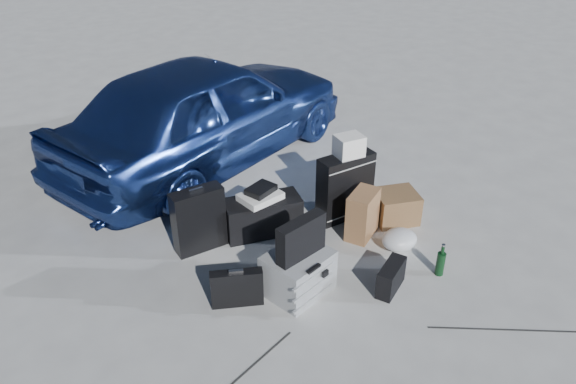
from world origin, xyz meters
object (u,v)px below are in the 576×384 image
object	(u,v)px
duffel_bag	(263,216)
cardboard_box	(396,207)
green_bottle	(441,260)
car	(206,110)
suitcase_left	(199,220)
briefcase	(237,288)
pelican_case	(298,273)
suitcase_right	(345,187)

from	to	relation	value
duffel_bag	cardboard_box	distance (m)	1.30
cardboard_box	green_bottle	bearing A→B (deg)	-106.33
car	duffel_bag	bearing A→B (deg)	152.54
car	duffel_bag	world-z (taller)	car
cardboard_box	green_bottle	xyz separation A→B (m)	(-0.25, -0.84, -0.00)
car	green_bottle	distance (m)	3.08
suitcase_left	green_bottle	size ratio (longest dim) A/B	2.04
duffel_bag	suitcase_left	bearing A→B (deg)	-174.37
briefcase	green_bottle	bearing A→B (deg)	4.39
duffel_bag	green_bottle	bearing A→B (deg)	-41.22
suitcase_left	duffel_bag	world-z (taller)	suitcase_left
duffel_bag	briefcase	bearing A→B (deg)	-117.93
pelican_case	briefcase	world-z (taller)	pelican_case
suitcase_left	cardboard_box	bearing A→B (deg)	-17.75
car	suitcase_left	distance (m)	1.75
suitcase_left	green_bottle	world-z (taller)	suitcase_left
suitcase_left	cardboard_box	xyz separation A→B (m)	(1.79, -0.60, -0.15)
briefcase	green_bottle	size ratio (longest dim) A/B	1.39
car	briefcase	world-z (taller)	car
pelican_case	cardboard_box	size ratio (longest dim) A/B	1.26
suitcase_left	duffel_bag	distance (m)	0.62
pelican_case	suitcase_right	xyz separation A→B (m)	(0.99, 0.69, 0.15)
briefcase	suitcase_left	xyz separation A→B (m)	(0.07, 0.84, 0.14)
pelican_case	duffel_bag	bearing A→B (deg)	63.15
green_bottle	car	bearing A→B (deg)	103.92
briefcase	green_bottle	xyz separation A→B (m)	(1.62, -0.59, -0.01)
briefcase	suitcase_right	world-z (taller)	suitcase_right
suitcase_right	green_bottle	distance (m)	1.18
car	pelican_case	world-z (taller)	car
cardboard_box	duffel_bag	bearing A→B (deg)	156.75
suitcase_left	duffel_bag	bearing A→B (deg)	-7.44
car	pelican_case	size ratio (longest dim) A/B	7.37
briefcase	duffel_bag	size ratio (longest dim) A/B	0.58
suitcase_left	pelican_case	bearing A→B (deg)	-66.06
cardboard_box	suitcase_right	bearing A→B (deg)	139.97
suitcase_right	duffel_bag	bearing A→B (deg)	167.01
briefcase	duffel_bag	world-z (taller)	duffel_bag
suitcase_right	green_bottle	size ratio (longest dim) A/B	2.27
suitcase_left	suitcase_right	xyz separation A→B (m)	(1.41, -0.28, 0.03)
suitcase_right	duffel_bag	size ratio (longest dim) A/B	0.94
pelican_case	duffel_bag	distance (m)	0.90
car	green_bottle	world-z (taller)	car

